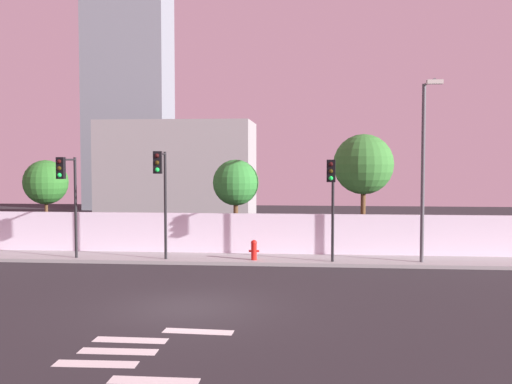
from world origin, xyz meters
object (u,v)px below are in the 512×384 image
(fire_hydrant, at_px, (254,249))
(traffic_light_left, at_px, (332,188))
(roadside_tree_midleft, at_px, (236,183))
(traffic_light_right, at_px, (67,185))
(traffic_light_center, at_px, (161,181))
(street_lamp_curbside, at_px, (424,158))
(roadside_tree_leftmost, at_px, (46,182))
(roadside_tree_midright, at_px, (363,165))

(fire_hydrant, bearing_deg, traffic_light_left, -9.87)
(roadside_tree_midleft, bearing_deg, traffic_light_right, -150.28)
(traffic_light_left, height_order, fire_hydrant, traffic_light_left)
(traffic_light_center, bearing_deg, street_lamp_curbside, 3.92)
(street_lamp_curbside, bearing_deg, traffic_light_left, -173.60)
(traffic_light_left, xyz_separation_m, fire_hydrant, (-3.24, 0.56, -2.64))
(fire_hydrant, height_order, roadside_tree_midleft, roadside_tree_midleft)
(traffic_light_center, relative_size, street_lamp_curbside, 0.62)
(traffic_light_left, xyz_separation_m, roadside_tree_leftmost, (-13.74, 3.64, 0.04))
(street_lamp_curbside, height_order, fire_hydrant, street_lamp_curbside)
(street_lamp_curbside, distance_m, fire_hydrant, 7.97)
(traffic_light_center, distance_m, traffic_light_right, 4.07)
(traffic_light_left, bearing_deg, roadside_tree_midleft, 140.35)
(street_lamp_curbside, bearing_deg, fire_hydrant, 178.84)
(traffic_light_center, distance_m, fire_hydrant, 4.82)
(roadside_tree_midright, bearing_deg, traffic_light_left, -113.73)
(fire_hydrant, distance_m, roadside_tree_leftmost, 11.27)
(traffic_light_left, height_order, roadside_tree_midleft, roadside_tree_midleft)
(traffic_light_center, xyz_separation_m, roadside_tree_midleft, (2.60, 3.95, -0.22))
(traffic_light_left, bearing_deg, roadside_tree_midright, 66.27)
(traffic_light_left, height_order, roadside_tree_midright, roadside_tree_midright)
(traffic_light_right, bearing_deg, street_lamp_curbside, 2.27)
(street_lamp_curbside, relative_size, fire_hydrant, 8.61)
(roadside_tree_leftmost, bearing_deg, roadside_tree_midright, 0.00)
(traffic_light_center, height_order, roadside_tree_midright, roadside_tree_midright)
(traffic_light_center, distance_m, street_lamp_curbside, 10.80)
(traffic_light_center, xyz_separation_m, roadside_tree_midright, (8.58, 3.95, 0.65))
(street_lamp_curbside, bearing_deg, traffic_light_center, -176.08)
(traffic_light_left, xyz_separation_m, traffic_light_center, (-6.99, -0.31, 0.26))
(traffic_light_right, distance_m, roadside_tree_leftmost, 4.66)
(traffic_light_right, height_order, street_lamp_curbside, street_lamp_curbside)
(traffic_light_left, xyz_separation_m, roadside_tree_midright, (1.60, 3.64, 0.91))
(traffic_light_center, height_order, roadside_tree_midleft, traffic_light_center)
(roadside_tree_midleft, bearing_deg, roadside_tree_midright, 0.00)
(roadside_tree_leftmost, bearing_deg, traffic_light_left, -14.82)
(traffic_light_center, xyz_separation_m, roadside_tree_leftmost, (-6.76, 3.95, -0.23))
(traffic_light_right, height_order, roadside_tree_midleft, traffic_light_right)
(traffic_light_left, distance_m, traffic_light_right, 11.05)
(traffic_light_center, xyz_separation_m, fire_hydrant, (3.75, 0.88, -2.90))
(roadside_tree_leftmost, relative_size, roadside_tree_midleft, 0.99)
(fire_hydrant, distance_m, roadside_tree_midright, 6.74)
(roadside_tree_midleft, distance_m, roadside_tree_midright, 6.05)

